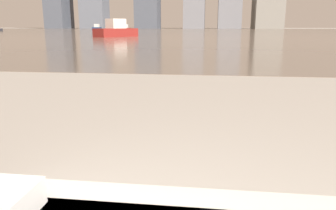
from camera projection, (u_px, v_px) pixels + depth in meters
harbor_water at (209, 31)px, 59.95m from camera, size 180.00×110.00×0.01m
harbor_boat_1 at (97, 28)px, 77.07m from camera, size 1.48×3.80×1.40m
harbor_boat_2 at (125, 29)px, 60.14m from camera, size 1.52×3.48×1.27m
harbor_boat_3 at (116, 30)px, 30.35m from camera, size 3.52×4.52×1.64m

